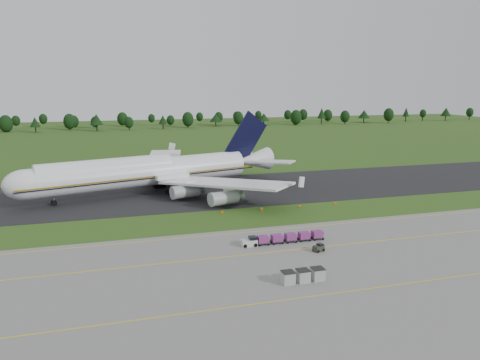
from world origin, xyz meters
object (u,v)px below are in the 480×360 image
object	(u,v)px
aircraft	(149,171)
edge_markers	(281,208)
utility_cart	(319,248)
uld_row	(303,276)
baggage_train	(282,238)

from	to	relation	value
aircraft	edge_markers	distance (m)	38.23
utility_cart	uld_row	distance (m)	13.69
uld_row	edge_markers	xyz separation A→B (m)	(11.96, 39.98, -0.72)
baggage_train	edge_markers	bearing A→B (deg)	69.32
baggage_train	edge_markers	size ratio (longest dim) A/B	0.55
baggage_train	utility_cart	size ratio (longest dim) A/B	7.30
utility_cart	aircraft	bearing A→B (deg)	114.18
baggage_train	edge_markers	xyz separation A→B (m)	(8.60, 22.78, -0.67)
baggage_train	uld_row	distance (m)	17.52
aircraft	utility_cart	size ratio (longest dim) A/B	34.31
baggage_train	utility_cart	bearing A→B (deg)	-52.97
uld_row	edge_markers	size ratio (longest dim) A/B	0.23
uld_row	edge_markers	distance (m)	41.74
utility_cart	edge_markers	distance (m)	29.10
aircraft	utility_cart	bearing A→B (deg)	-65.82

